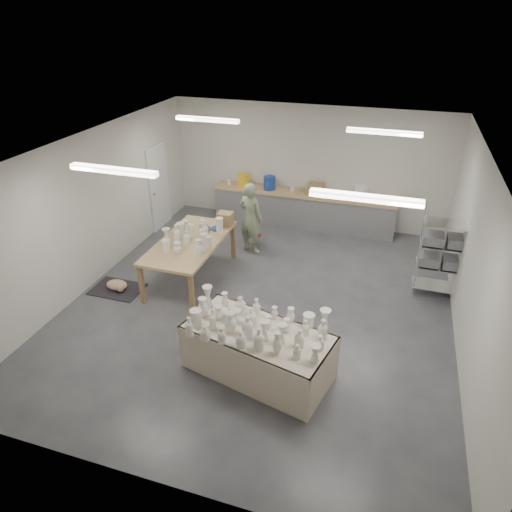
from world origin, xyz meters
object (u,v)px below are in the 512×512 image
(drying_table, at_px, (257,349))
(work_table, at_px, (193,239))
(potter, at_px, (251,218))
(red_stool, at_px, (254,234))

(drying_table, height_order, work_table, work_table)
(drying_table, xyz_separation_m, potter, (-1.34, 3.79, 0.39))
(work_table, bearing_deg, potter, 63.38)
(work_table, relative_size, red_stool, 5.33)
(drying_table, height_order, potter, potter)
(drying_table, relative_size, red_stool, 5.46)
(drying_table, distance_m, potter, 4.03)
(drying_table, distance_m, red_stool, 4.27)
(work_table, distance_m, potter, 1.65)
(drying_table, height_order, red_stool, drying_table)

